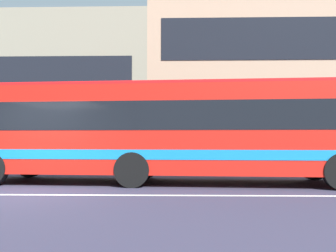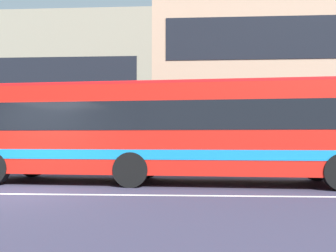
# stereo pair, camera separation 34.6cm
# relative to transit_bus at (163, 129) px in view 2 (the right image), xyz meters

# --- Properties ---
(ground_plane) EXTENTS (160.00, 160.00, 0.00)m
(ground_plane) POSITION_rel_transit_bus_xyz_m (-3.55, -2.51, -1.69)
(ground_plane) COLOR #363349
(lane_centre_line) EXTENTS (60.00, 0.16, 0.01)m
(lane_centre_line) POSITION_rel_transit_bus_xyz_m (-3.55, -2.51, -1.69)
(lane_centre_line) COLOR silver
(lane_centre_line) RESTS_ON ground_plane
(apartment_block_left) EXTENTS (21.82, 10.62, 9.12)m
(apartment_block_left) POSITION_rel_transit_bus_xyz_m (-12.19, 14.30, 2.87)
(apartment_block_left) COLOR gray
(apartment_block_left) RESTS_ON ground_plane
(apartment_block_right) EXTENTS (20.39, 10.62, 12.34)m
(apartment_block_right) POSITION_rel_transit_bus_xyz_m (8.92, 14.30, 4.47)
(apartment_block_right) COLOR tan
(apartment_block_right) RESTS_ON ground_plane
(transit_bus) EXTENTS (12.07, 3.40, 3.07)m
(transit_bus) POSITION_rel_transit_bus_xyz_m (0.00, 0.00, 0.00)
(transit_bus) COLOR red
(transit_bus) RESTS_ON ground_plane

